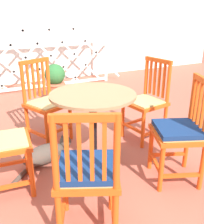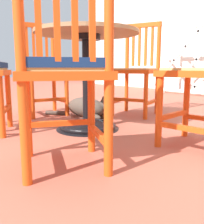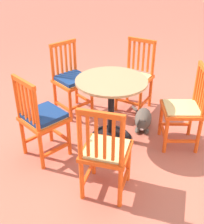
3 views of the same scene
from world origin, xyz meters
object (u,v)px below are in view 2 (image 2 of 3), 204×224
orange_chair_at_corner (42,71)px  tabby_cat (89,108)px  cafe_table (87,92)px  orange_chair_by_planter (63,72)px  orange_chair_tucked_in (137,71)px

orange_chair_at_corner → tabby_cat: 0.61m
cafe_table → tabby_cat: bearing=145.3°
cafe_table → orange_chair_by_planter: size_ratio=0.83×
orange_chair_at_corner → orange_chair_by_planter: 1.46m
orange_chair_at_corner → tabby_cat: (0.43, 0.27, -0.34)m
orange_chair_by_planter → cafe_table: bearing=138.7°
orange_chair_by_planter → tabby_cat: orange_chair_by_planter is taller
orange_chair_at_corner → orange_chair_tucked_in: 0.94m
orange_chair_by_planter → tabby_cat: size_ratio=1.35×
cafe_table → tabby_cat: (-0.38, 0.26, -0.19)m
cafe_table → orange_chair_at_corner: size_ratio=0.83×
cafe_table → orange_chair_by_planter: orange_chair_by_planter is taller
cafe_table → orange_chair_by_planter: bearing=-41.3°
orange_chair_tucked_in → tabby_cat: orange_chair_tucked_in is taller
orange_chair_by_planter → orange_chair_tucked_in: same height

